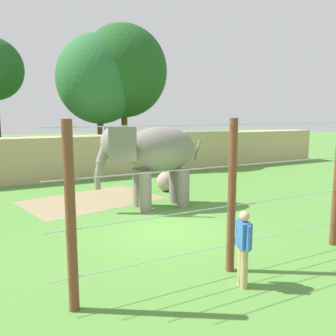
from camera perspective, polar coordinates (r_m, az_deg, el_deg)
ground_plane at (r=11.55m, az=-0.73°, el=-9.87°), size 120.00×120.00×0.00m
dirt_patch at (r=15.65m, az=-12.28°, el=-5.09°), size 6.16×4.78×0.01m
embankment_wall at (r=21.16m, az=-13.96°, el=1.76°), size 36.00×1.80×2.44m
elephant at (r=13.74m, az=-2.53°, el=2.36°), size 4.40×1.98×3.27m
enrichment_ball at (r=16.99m, az=-0.22°, el=-2.15°), size 0.96×0.96×0.96m
cable_fence at (r=8.24m, az=10.27°, el=-4.55°), size 8.31×0.19×3.60m
zookeeper at (r=7.80m, az=12.12°, el=-12.15°), size 0.30×0.59×1.67m
tree_left_of_centre at (r=25.95m, az=-7.23°, el=15.26°), size 6.17×6.17×9.93m
tree_behind_wall at (r=25.46m, az=-11.11°, el=13.91°), size 5.83×5.83×9.14m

